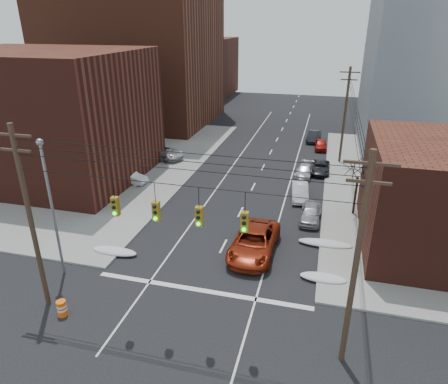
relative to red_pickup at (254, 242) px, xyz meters
The scene contains 27 objects.
ground 11.97m from the red_pickup, 101.55° to the right, with size 160.00×160.00×0.00m, color black.
sidewalk_nw 33.15m from the red_pickup, 152.50° to the left, with size 40.00×40.00×0.15m, color gray.
building_brick_tall 47.04m from the red_pickup, 126.02° to the left, with size 24.00×20.00×30.00m, color brown.
building_brick_near 27.06m from the red_pickup, 157.10° to the left, with size 20.00×16.00×13.00m, color #4E1F17.
building_brick_far 68.65m from the red_pickup, 114.50° to the left, with size 22.00×18.00×12.00m, color #4E1F17.
building_glass 62.99m from the red_pickup, 69.66° to the left, with size 20.00×18.00×22.00m, color gray.
utility_pole_left 14.77m from the red_pickup, 141.38° to the right, with size 2.20×0.28×11.00m.
utility_pole_right 11.70m from the red_pickup, 54.92° to the right, with size 2.20×0.28×11.00m.
utility_pole_far 23.63m from the red_pickup, 74.68° to the left, with size 2.20×0.28×11.00m.
traffic_signals 10.99m from the red_pickup, 104.73° to the right, with size 17.00×0.42×2.02m.
street_light 13.98m from the red_pickup, 154.39° to the right, with size 0.44×0.44×9.32m.
bare_tree 11.08m from the red_pickup, 49.08° to the left, with size 2.09×2.20×4.93m.
snow_nw 10.18m from the red_pickup, 164.59° to the right, with size 3.50×1.08×0.42m, color silver.
snow_ne 5.51m from the red_pickup, 23.70° to the right, with size 3.00×1.08×0.42m, color silver.
snow_east_far 5.56m from the red_pickup, 24.67° to the left, with size 4.00×1.08×0.42m, color silver.
red_pickup is the anchor object (origin of this frame).
parked_car_a 7.25m from the red_pickup, 59.63° to the left, with size 1.66×4.13×1.41m, color #A3A3A7.
parked_car_b 10.88m from the red_pickup, 77.20° to the left, with size 1.47×4.20×1.38m, color silver.
parked_car_c 18.65m from the red_pickup, 77.58° to the left, with size 2.02×4.39×1.22m, color black.
parked_car_d 16.89m from the red_pickup, 81.80° to the left, with size 1.71×4.19×1.22m, color silver.
parked_car_e 27.35m from the red_pickup, 82.11° to the left, with size 1.53×3.80×1.29m, color maroon.
parked_car_f 30.85m from the red_pickup, 85.08° to the left, with size 1.51×4.33×1.43m, color black.
lot_car_a 17.83m from the red_pickup, 146.54° to the left, with size 1.32×3.80×1.25m, color white.
lot_car_b 23.33m from the red_pickup, 129.21° to the left, with size 2.62×5.67×1.58m, color #B0B1B6.
lot_car_c 24.39m from the red_pickup, 154.68° to the left, with size 2.09×5.15×1.49m, color black.
lot_car_d 24.41m from the red_pickup, 144.25° to the left, with size 1.51×3.75×1.28m, color #BCBBC0.
construction_barrel 13.29m from the red_pickup, 134.99° to the right, with size 0.74×0.74×0.98m.
Camera 1 is at (6.61, -13.04, 15.68)m, focal length 32.00 mm.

